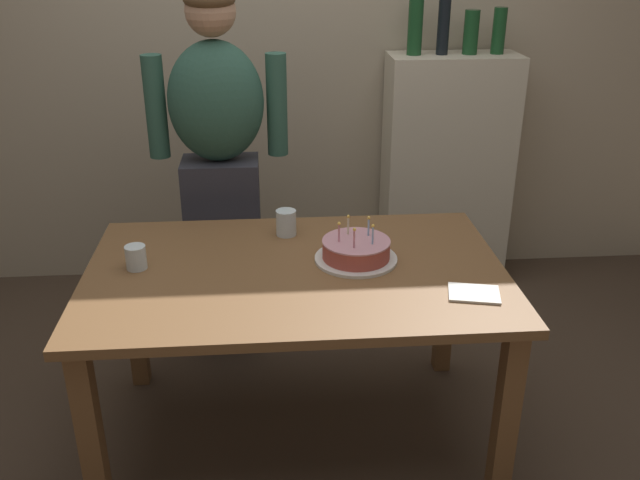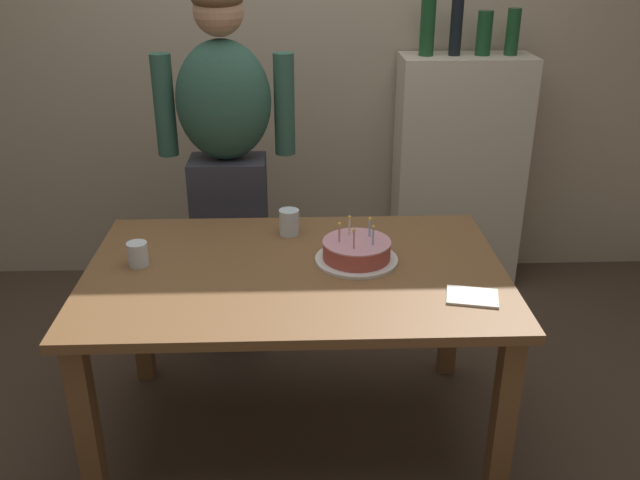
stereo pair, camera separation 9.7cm
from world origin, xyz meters
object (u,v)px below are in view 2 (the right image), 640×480
(birthday_cake, at_px, (357,252))
(napkin_stack, at_px, (472,297))
(person_man_bearded, at_px, (227,169))
(water_glass_near, at_px, (138,254))
(water_glass_far, at_px, (289,222))

(birthday_cake, height_order, napkin_stack, birthday_cake)
(birthday_cake, distance_m, person_man_bearded, 0.87)
(water_glass_near, bearing_deg, napkin_stack, -14.02)
(birthday_cake, relative_size, water_glass_far, 2.96)
(water_glass_near, xyz_separation_m, napkin_stack, (1.15, -0.29, -0.04))
(water_glass_near, distance_m, water_glass_far, 0.60)
(water_glass_far, bearing_deg, person_man_bearded, 122.61)
(water_glass_near, height_order, person_man_bearded, person_man_bearded)
(napkin_stack, relative_size, person_man_bearded, 0.10)
(person_man_bearded, bearing_deg, napkin_stack, 132.06)
(water_glass_near, height_order, napkin_stack, water_glass_near)
(water_glass_far, relative_size, person_man_bearded, 0.06)
(water_glass_near, bearing_deg, water_glass_far, 25.37)
(birthday_cake, bearing_deg, person_man_bearded, 127.26)
(water_glass_near, bearing_deg, birthday_cake, 0.21)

